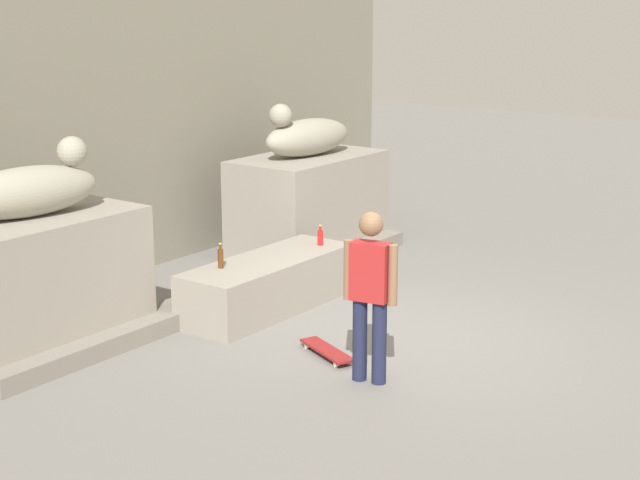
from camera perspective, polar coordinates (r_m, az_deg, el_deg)
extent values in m
plane|color=slate|center=(10.57, 4.69, -5.87)|extent=(40.00, 40.00, 0.00)
cube|color=gray|center=(12.93, -12.90, 10.55)|extent=(11.90, 0.60, 5.74)
cube|color=gray|center=(10.60, -16.42, -2.38)|extent=(2.26, 1.28, 1.40)
cube|color=gray|center=(13.92, -0.70, 2.11)|extent=(2.26, 1.28, 1.40)
ellipsoid|color=#9D9A86|center=(10.38, -16.79, 2.71)|extent=(1.67, 0.82, 0.52)
sphere|color=#9D9A86|center=(10.58, -14.29, 5.05)|extent=(0.32, 0.32, 0.32)
ellipsoid|color=#9D9A86|center=(13.75, -0.71, 6.03)|extent=(1.65, 0.71, 0.52)
sphere|color=#9D9A86|center=(13.31, -2.32, 7.28)|extent=(0.32, 0.32, 0.32)
cube|color=gray|center=(11.47, -3.04, -2.59)|extent=(2.38, 0.82, 0.62)
cylinder|color=#1E233F|center=(9.31, 3.49, -6.00)|extent=(0.14, 0.14, 0.82)
cylinder|color=#1E233F|center=(9.38, 2.34, -5.83)|extent=(0.14, 0.14, 0.82)
cube|color=#B22626|center=(9.13, 2.97, -1.85)|extent=(0.27, 0.39, 0.56)
sphere|color=#8C6647|center=(9.01, 3.00, 0.93)|extent=(0.23, 0.23, 0.23)
cylinder|color=#8C6647|center=(9.05, 4.29, -2.07)|extent=(0.09, 0.09, 0.58)
cylinder|color=#8C6647|center=(9.21, 1.67, -1.75)|extent=(0.09, 0.09, 0.58)
cube|color=maroon|center=(10.07, 0.41, -6.46)|extent=(0.51, 0.81, 0.02)
cylinder|color=white|center=(10.29, -0.78, -6.22)|extent=(0.05, 0.06, 0.06)
cylinder|color=white|center=(10.36, -0.10, -6.09)|extent=(0.05, 0.06, 0.06)
cylinder|color=white|center=(9.81, 0.94, -7.28)|extent=(0.05, 0.06, 0.06)
cylinder|color=white|center=(9.88, 1.64, -7.13)|extent=(0.05, 0.06, 0.06)
cylinder|color=red|center=(11.97, 0.02, 0.12)|extent=(0.07, 0.07, 0.18)
cylinder|color=red|center=(11.94, 0.02, 0.69)|extent=(0.03, 0.03, 0.06)
cylinder|color=yellow|center=(11.93, 0.02, 0.86)|extent=(0.04, 0.04, 0.01)
cylinder|color=#593314|center=(11.02, -5.83, -1.10)|extent=(0.06, 0.06, 0.22)
cylinder|color=#593314|center=(10.99, -5.85, -0.40)|extent=(0.03, 0.03, 0.06)
cylinder|color=yellow|center=(10.98, -5.86, -0.22)|extent=(0.03, 0.03, 0.01)
cube|color=gray|center=(11.87, -5.08, -3.10)|extent=(7.05, 0.50, 0.20)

